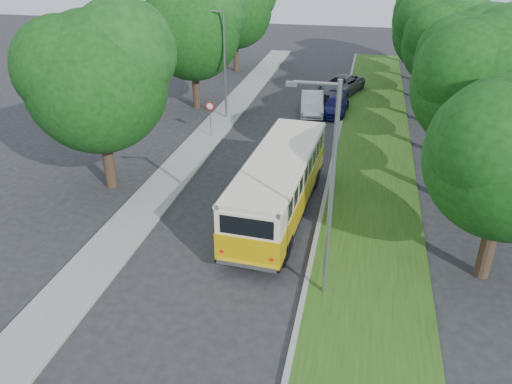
% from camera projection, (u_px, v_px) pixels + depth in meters
% --- Properties ---
extents(ground, '(120.00, 120.00, 0.00)m').
position_uv_depth(ground, '(229.00, 244.00, 21.40)').
color(ground, '#252527').
rests_on(ground, ground).
extents(curb, '(0.20, 70.00, 0.15)m').
position_uv_depth(curb, '(325.00, 198.00, 25.01)').
color(curb, gray).
rests_on(curb, ground).
extents(grass_verge, '(4.50, 70.00, 0.13)m').
position_uv_depth(grass_verge, '(372.00, 203.00, 24.56)').
color(grass_verge, '#264D14').
rests_on(grass_verge, ground).
extents(sidewalk, '(2.20, 70.00, 0.12)m').
position_uv_depth(sidewalk, '(167.00, 182.00, 26.64)').
color(sidewalk, gray).
rests_on(sidewalk, ground).
extents(treeline, '(24.27, 41.91, 9.46)m').
position_uv_depth(treeline, '(342.00, 33.00, 33.70)').
color(treeline, '#332319').
rests_on(treeline, ground).
extents(lamppost_near, '(1.71, 0.16, 8.00)m').
position_uv_depth(lamppost_near, '(329.00, 188.00, 16.42)').
color(lamppost_near, gray).
rests_on(lamppost_near, ground).
extents(lamppost_far, '(1.71, 0.16, 7.50)m').
position_uv_depth(lamppost_far, '(223.00, 61.00, 34.32)').
color(lamppost_far, gray).
rests_on(lamppost_far, ground).
extents(warning_sign, '(0.56, 0.10, 2.50)m').
position_uv_depth(warning_sign, '(210.00, 113.00, 31.88)').
color(warning_sign, gray).
rests_on(warning_sign, ground).
extents(vintage_bus, '(3.26, 10.52, 3.09)m').
position_uv_depth(vintage_bus, '(279.00, 186.00, 22.91)').
color(vintage_bus, '#DEB007').
rests_on(vintage_bus, ground).
extents(car_silver, '(1.58, 3.66, 1.23)m').
position_uv_depth(car_silver, '(301.00, 134.00, 31.52)').
color(car_silver, '#A4A4A9').
rests_on(car_silver, ground).
extents(car_white, '(2.15, 4.75, 1.51)m').
position_uv_depth(car_white, '(312.00, 103.00, 36.87)').
color(car_white, silver).
rests_on(car_white, ground).
extents(car_blue, '(2.02, 4.36, 1.23)m').
position_uv_depth(car_blue, '(335.00, 106.00, 36.85)').
color(car_blue, '#131753').
rests_on(car_blue, ground).
extents(car_grey, '(4.19, 6.01, 1.52)m').
position_uv_depth(car_grey, '(340.00, 85.00, 41.29)').
color(car_grey, '#595C61').
rests_on(car_grey, ground).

